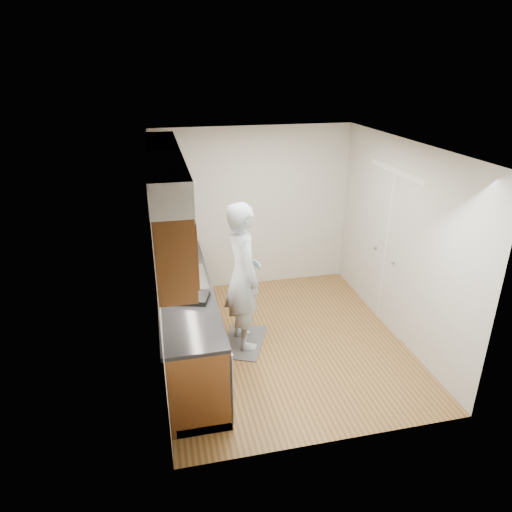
{
  "coord_description": "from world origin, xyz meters",
  "views": [
    {
      "loc": [
        -1.44,
        -4.81,
        3.33
      ],
      "look_at": [
        -0.3,
        0.25,
        1.12
      ],
      "focal_mm": 32.0,
      "sensor_mm": 36.0,
      "label": 1
    }
  ],
  "objects_px": {
    "soap_bottle_a": "(180,252)",
    "soap_bottle_c": "(180,250)",
    "soap_bottle_b": "(189,251)",
    "dish_rack": "(192,298)",
    "person": "(243,267)",
    "soda_can": "(184,260)"
  },
  "relations": [
    {
      "from": "soap_bottle_a",
      "to": "soda_can",
      "type": "distance_m",
      "value": 0.14
    },
    {
      "from": "soap_bottle_c",
      "to": "soda_can",
      "type": "bearing_deg",
      "value": -84.97
    },
    {
      "from": "person",
      "to": "dish_rack",
      "type": "height_order",
      "value": "person"
    },
    {
      "from": "soap_bottle_a",
      "to": "soap_bottle_b",
      "type": "bearing_deg",
      "value": 38.79
    },
    {
      "from": "person",
      "to": "soap_bottle_b",
      "type": "distance_m",
      "value": 0.92
    },
    {
      "from": "person",
      "to": "dish_rack",
      "type": "xyz_separation_m",
      "value": [
        -0.65,
        -0.46,
        -0.1
      ]
    },
    {
      "from": "soda_can",
      "to": "soap_bottle_b",
      "type": "bearing_deg",
      "value": 68.06
    },
    {
      "from": "soda_can",
      "to": "soap_bottle_a",
      "type": "bearing_deg",
      "value": 108.42
    },
    {
      "from": "person",
      "to": "soap_bottle_a",
      "type": "distance_m",
      "value": 0.93
    },
    {
      "from": "person",
      "to": "soap_bottle_b",
      "type": "height_order",
      "value": "person"
    },
    {
      "from": "soap_bottle_b",
      "to": "dish_rack",
      "type": "distance_m",
      "value": 1.16
    },
    {
      "from": "soap_bottle_c",
      "to": "soda_can",
      "type": "relative_size",
      "value": 1.17
    },
    {
      "from": "soap_bottle_c",
      "to": "soda_can",
      "type": "height_order",
      "value": "soap_bottle_c"
    },
    {
      "from": "soap_bottle_a",
      "to": "soap_bottle_c",
      "type": "xyz_separation_m",
      "value": [
        0.01,
        0.21,
        -0.07
      ]
    },
    {
      "from": "person",
      "to": "soda_can",
      "type": "distance_m",
      "value": 0.84
    },
    {
      "from": "soap_bottle_a",
      "to": "dish_rack",
      "type": "xyz_separation_m",
      "value": [
        0.05,
        -1.06,
        -0.12
      ]
    },
    {
      "from": "soap_bottle_b",
      "to": "soda_can",
      "type": "bearing_deg",
      "value": -111.94
    },
    {
      "from": "soap_bottle_c",
      "to": "dish_rack",
      "type": "bearing_deg",
      "value": -87.93
    },
    {
      "from": "soap_bottle_b",
      "to": "soap_bottle_c",
      "type": "distance_m",
      "value": 0.17
    },
    {
      "from": "soap_bottle_b",
      "to": "soap_bottle_a",
      "type": "bearing_deg",
      "value": -141.21
    },
    {
      "from": "soap_bottle_c",
      "to": "soda_can",
      "type": "distance_m",
      "value": 0.32
    },
    {
      "from": "soap_bottle_c",
      "to": "dish_rack",
      "type": "distance_m",
      "value": 1.28
    }
  ]
}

